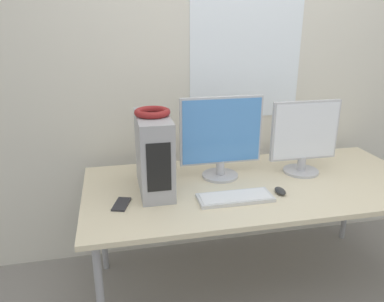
{
  "coord_description": "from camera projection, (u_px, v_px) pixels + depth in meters",
  "views": [
    {
      "loc": [
        -0.8,
        -1.45,
        1.66
      ],
      "look_at": [
        -0.39,
        0.46,
        0.97
      ],
      "focal_mm": 35.0,
      "sensor_mm": 36.0,
      "label": 1
    }
  ],
  "objects": [
    {
      "name": "monitor_right_near",
      "position": [
        304.0,
        137.0,
        2.31
      ],
      "size": [
        0.44,
        0.22,
        0.46
      ],
      "color": "#B7B7BC",
      "rests_on": "desk"
    },
    {
      "name": "keyboard",
      "position": [
        235.0,
        198.0,
        2.02
      ],
      "size": [
        0.41,
        0.16,
        0.02
      ],
      "color": "silver",
      "rests_on": "desk"
    },
    {
      "name": "headphones",
      "position": [
        152.0,
        112.0,
        2.01
      ],
      "size": [
        0.2,
        0.2,
        0.04
      ],
      "color": "maroon",
      "rests_on": "pc_tower"
    },
    {
      "name": "wall_back",
      "position": [
        229.0,
        66.0,
        2.57
      ],
      "size": [
        8.0,
        0.07,
        2.7
      ],
      "color": "beige",
      "rests_on": "ground_plane"
    },
    {
      "name": "mouse",
      "position": [
        280.0,
        191.0,
        2.09
      ],
      "size": [
        0.05,
        0.1,
        0.03
      ],
      "color": "#2D2D2D",
      "rests_on": "desk"
    },
    {
      "name": "pc_tower",
      "position": [
        154.0,
        153.0,
        2.08
      ],
      "size": [
        0.18,
        0.44,
        0.43
      ],
      "color": "#9E9EA3",
      "rests_on": "desk"
    },
    {
      "name": "desk",
      "position": [
        255.0,
        189.0,
        2.24
      ],
      "size": [
        2.01,
        0.93,
        0.74
      ],
      "color": "beige",
      "rests_on": "ground_plane"
    },
    {
      "name": "cell_phone",
      "position": [
        121.0,
        204.0,
        1.96
      ],
      "size": [
        0.11,
        0.16,
        0.01
      ],
      "rotation": [
        0.0,
        0.0,
        -0.3
      ],
      "color": "#232328",
      "rests_on": "desk"
    },
    {
      "name": "monitor_main",
      "position": [
        221.0,
        137.0,
        2.23
      ],
      "size": [
        0.5,
        0.22,
        0.5
      ],
      "color": "#B7B7BC",
      "rests_on": "desk"
    }
  ]
}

